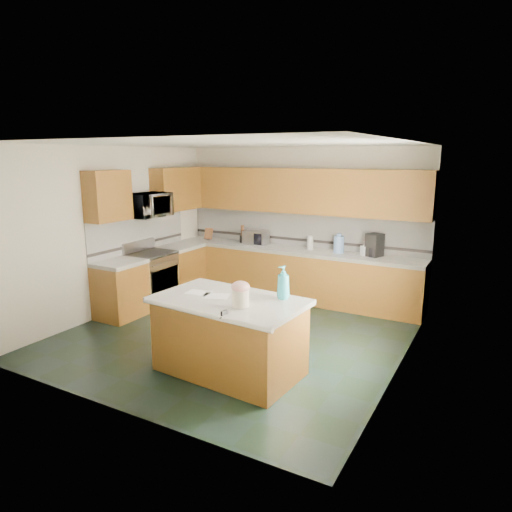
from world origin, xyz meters
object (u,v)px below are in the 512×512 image
Objects in this scene: island_top at (229,301)px; toaster_oven at (256,238)px; coffee_maker at (374,245)px; soap_bottle_island at (283,282)px; knife_block at (209,234)px; island_base at (229,338)px; treat_jar at (241,298)px.

toaster_oven is at bearing 117.80° from island_top.
coffee_maker reaches higher than toaster_oven.
coffee_maker is (0.32, 2.80, -0.01)m from soap_bottle_island.
soap_bottle_island reaches higher than knife_block.
island_base is 3.78× the size of toaster_oven.
treat_jar is 0.57m from soap_bottle_island.
island_base is at bearing -126.76° from soap_bottle_island.
coffee_maker is at bearing -4.68° from knife_block.
island_top is at bearing -175.79° from island_base.
knife_block is at bearing 125.14° from treat_jar.
coffee_maker reaches higher than knife_block.
island_base is at bearing 4.21° from island_top.
knife_block reaches higher than island_top.
island_top is 4.61× the size of coffee_maker.
toaster_oven reaches higher than island_base.
island_top is 3.91m from knife_block.
treat_jar reaches higher than island_base.
coffee_maker is (0.87, 3.10, 0.68)m from island_base.
treat_jar is (0.27, -0.18, 0.59)m from island_base.
island_base is 3.96m from knife_block.
soap_bottle_island is (0.55, 0.31, 0.23)m from island_top.
knife_block is (-2.68, 3.26, 0.01)m from treat_jar.
coffee_maker is (0.87, 3.10, 0.22)m from island_top.
toaster_oven is (-1.34, 3.07, 0.62)m from island_base.
treat_jar is at bearing -30.09° from island_base.
treat_jar is 0.45× the size of toaster_oven.
treat_jar is 3.63m from toaster_oven.
island_top is (-0.00, 0.00, 0.46)m from island_base.
knife_block is 0.59× the size of coffee_maker.
island_base is 4.20× the size of soap_bottle_island.
knife_block is 0.51× the size of toaster_oven.
knife_block is at bearing 132.38° from island_top.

